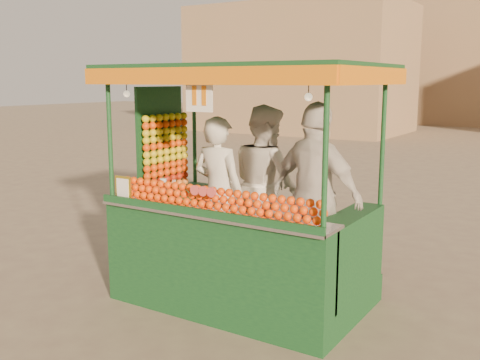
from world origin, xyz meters
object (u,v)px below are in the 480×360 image
Objects in this scene: vendor_left at (218,192)px; vendor_middle at (266,183)px; juice_cart at (233,228)px; vendor_right at (316,196)px.

vendor_middle reaches higher than vendor_left.
juice_cart reaches higher than vendor_left.
vendor_middle is at bearing -13.94° from vendor_right.
vendor_right is (0.89, 0.22, 0.42)m from juice_cart.
juice_cart reaches higher than vendor_right.
vendor_left is at bearing 87.44° from vendor_middle.
vendor_left is 0.90× the size of vendor_right.
juice_cart is 0.81m from vendor_middle.
vendor_middle is (0.35, 0.49, 0.06)m from vendor_left.
vendor_left is 0.61m from vendor_middle.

